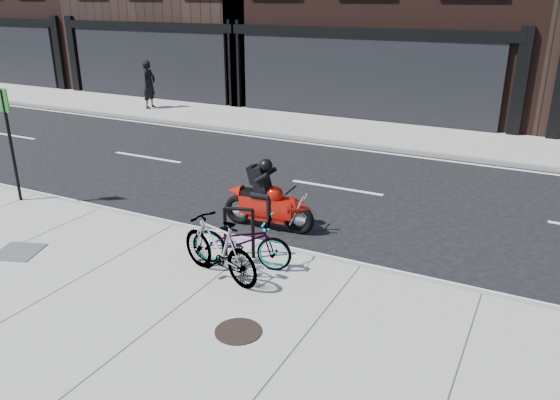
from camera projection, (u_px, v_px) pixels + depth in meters
The scene contains 11 objects.
ground at pixel (303, 215), 11.94m from camera, with size 120.00×120.00×0.00m, color black.
sidewalk_near at pixel (156, 329), 7.74m from camera, with size 60.00×6.00×0.13m, color gray.
sidewalk_far at pixel (399, 136), 18.38m from camera, with size 60.00×3.50×0.13m, color gray.
bike_rack at pixel (239, 228), 9.55m from camera, with size 0.54×0.21×0.94m.
bicycle_front at pixel (241, 241), 9.26m from camera, with size 0.62×1.77×0.93m, color gray.
bicycle_rear at pixel (219, 248), 8.86m from camera, with size 0.50×1.76×1.06m, color gray.
motorcycle at pixel (272, 201), 11.01m from camera, with size 1.99×0.50×1.49m.
pedestrian at pixel (149, 84), 22.28m from camera, with size 0.70×0.46×1.93m, color black.
manhole_cover at pixel (238, 331), 7.56m from camera, with size 0.66×0.66×0.01m, color black.
utility_grate at pixel (18, 252), 9.91m from camera, with size 0.75×0.75×0.01m, color #424244.
sign_post at pixel (9, 135), 11.90m from camera, with size 0.34×0.07×2.53m.
Camera 1 is at (4.58, -10.08, 4.50)m, focal length 35.00 mm.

